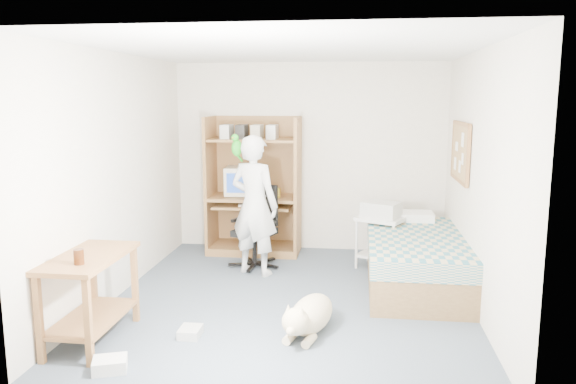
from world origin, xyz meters
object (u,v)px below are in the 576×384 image
object	(u,v)px
computer_hutch	(254,191)
dog	(309,315)
side_desk	(90,285)
person	(254,205)
printer_cart	(380,234)
office_chair	(257,238)
bed	(415,259)

from	to	relation	value
computer_hutch	dog	size ratio (longest dim) A/B	1.81
side_desk	person	world-z (taller)	person
person	dog	size ratio (longest dim) A/B	1.64
computer_hutch	printer_cart	bearing A→B (deg)	-18.06
side_desk	office_chair	xyz separation A→B (m)	(0.99, 2.30, -0.14)
side_desk	dog	world-z (taller)	side_desk
computer_hutch	office_chair	xyz separation A→B (m)	(0.14, -0.64, -0.47)
computer_hutch	person	size ratio (longest dim) A/B	1.10
person	printer_cart	size ratio (longest dim) A/B	2.50
bed	side_desk	size ratio (longest dim) A/B	2.02
computer_hutch	side_desk	size ratio (longest dim) A/B	1.80
office_chair	dog	bearing A→B (deg)	-45.84
computer_hutch	dog	xyz separation A→B (m)	(0.96, -2.55, -0.66)
computer_hutch	dog	world-z (taller)	computer_hutch
person	dog	bearing A→B (deg)	137.01
printer_cart	side_desk	bearing A→B (deg)	-111.45
person	printer_cart	xyz separation A→B (m)	(1.47, 0.40, -0.40)
bed	printer_cart	size ratio (longest dim) A/B	3.09
computer_hutch	office_chair	distance (m)	0.81
side_desk	dog	size ratio (longest dim) A/B	1.01
bed	side_desk	world-z (taller)	side_desk
office_chair	dog	xyz separation A→B (m)	(0.82, -1.92, -0.18)
computer_hutch	person	world-z (taller)	computer_hutch
person	side_desk	bearing A→B (deg)	83.94
computer_hutch	dog	bearing A→B (deg)	-69.37
office_chair	printer_cart	distance (m)	1.50
office_chair	printer_cart	world-z (taller)	office_chair
dog	printer_cart	world-z (taller)	printer_cart
side_desk	dog	xyz separation A→B (m)	(1.81, 0.38, -0.33)
computer_hutch	dog	distance (m)	2.81
office_chair	person	bearing A→B (deg)	-63.08
side_desk	dog	bearing A→B (deg)	11.97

